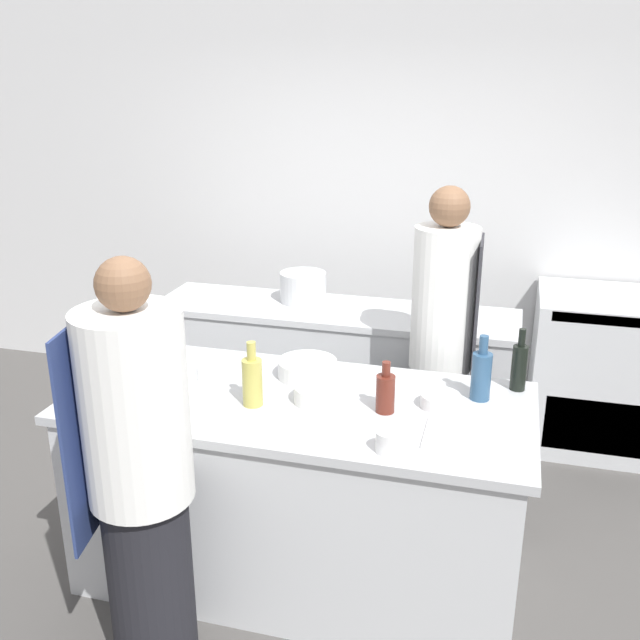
# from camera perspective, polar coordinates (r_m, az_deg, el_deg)

# --- Properties ---
(ground_plane) EXTENTS (16.00, 16.00, 0.00)m
(ground_plane) POSITION_cam_1_polar(r_m,az_deg,el_deg) (3.66, -1.53, -19.37)
(ground_plane) COLOR #4C4947
(wall_back) EXTENTS (8.00, 0.06, 2.80)m
(wall_back) POSITION_cam_1_polar(r_m,az_deg,el_deg) (5.01, 5.46, 9.06)
(wall_back) COLOR silver
(wall_back) RESTS_ON ground_plane
(prep_counter) EXTENTS (2.04, 0.92, 0.92)m
(prep_counter) POSITION_cam_1_polar(r_m,az_deg,el_deg) (3.39, -1.61, -13.29)
(prep_counter) COLOR silver
(prep_counter) RESTS_ON ground_plane
(pass_counter) EXTENTS (2.22, 0.58, 0.92)m
(pass_counter) POSITION_cam_1_polar(r_m,az_deg,el_deg) (4.50, 1.08, -4.59)
(pass_counter) COLOR silver
(pass_counter) RESTS_ON ground_plane
(oven_range) EXTENTS (0.90, 0.71, 0.99)m
(oven_range) POSITION_cam_1_polar(r_m,az_deg,el_deg) (4.84, 21.91, -3.87)
(oven_range) COLOR silver
(oven_range) RESTS_ON ground_plane
(chef_at_prep_near) EXTENTS (0.43, 0.41, 1.71)m
(chef_at_prep_near) POSITION_cam_1_polar(r_m,az_deg,el_deg) (2.79, -14.15, -12.34)
(chef_at_prep_near) COLOR black
(chef_at_prep_near) RESTS_ON ground_plane
(chef_at_stove) EXTENTS (0.34, 0.33, 1.76)m
(chef_at_stove) POSITION_cam_1_polar(r_m,az_deg,el_deg) (3.80, 9.69, -2.51)
(chef_at_stove) COLOR black
(chef_at_stove) RESTS_ON ground_plane
(bottle_olive_oil) EXTENTS (0.08, 0.08, 0.23)m
(bottle_olive_oil) POSITION_cam_1_polar(r_m,az_deg,el_deg) (3.03, 5.26, -5.76)
(bottle_olive_oil) COLOR #5B2319
(bottle_olive_oil) RESTS_ON prep_counter
(bottle_vinegar) EXTENTS (0.07, 0.07, 0.29)m
(bottle_vinegar) POSITION_cam_1_polar(r_m,az_deg,el_deg) (3.33, 15.65, -3.54)
(bottle_vinegar) COLOR black
(bottle_vinegar) RESTS_ON prep_counter
(bottle_wine) EXTENTS (0.09, 0.09, 0.29)m
(bottle_wine) POSITION_cam_1_polar(r_m,az_deg,el_deg) (3.08, -5.44, -4.82)
(bottle_wine) COLOR #B2A84C
(bottle_wine) RESTS_ON prep_counter
(bottle_cooking_oil) EXTENTS (0.08, 0.08, 0.18)m
(bottle_cooking_oil) POSITION_cam_1_polar(r_m,az_deg,el_deg) (3.13, -12.96, -5.73)
(bottle_cooking_oil) COLOR silver
(bottle_cooking_oil) RESTS_ON prep_counter
(bottle_sauce) EXTENTS (0.09, 0.09, 0.30)m
(bottle_sauce) POSITION_cam_1_polar(r_m,az_deg,el_deg) (3.20, 12.78, -4.25)
(bottle_sauce) COLOR #2D5175
(bottle_sauce) RESTS_ON prep_counter
(bowl_mixing_large) EXTENTS (0.28, 0.28, 0.08)m
(bowl_mixing_large) POSITION_cam_1_polar(r_m,az_deg,el_deg) (3.37, -1.02, -3.89)
(bowl_mixing_large) COLOR white
(bowl_mixing_large) RESTS_ON prep_counter
(bowl_prep_small) EXTENTS (0.24, 0.24, 0.08)m
(bowl_prep_small) POSITION_cam_1_polar(r_m,az_deg,el_deg) (3.13, 0.08, -5.87)
(bowl_prep_small) COLOR white
(bowl_prep_small) RESTS_ON prep_counter
(bowl_ceramic_blue) EXTENTS (0.17, 0.17, 0.06)m
(bowl_ceramic_blue) POSITION_cam_1_polar(r_m,az_deg,el_deg) (3.12, 9.59, -6.37)
(bowl_ceramic_blue) COLOR white
(bowl_ceramic_blue) RESTS_ON prep_counter
(bowl_wooden_salad) EXTENTS (0.27, 0.27, 0.06)m
(bowl_wooden_salad) POSITION_cam_1_polar(r_m,az_deg,el_deg) (3.41, -11.96, -4.21)
(bowl_wooden_salad) COLOR #B7BABC
(bowl_wooden_salad) RESTS_ON prep_counter
(cup) EXTENTS (0.09, 0.09, 0.08)m
(cup) POSITION_cam_1_polar(r_m,az_deg,el_deg) (2.75, 5.46, -9.65)
(cup) COLOR white
(cup) RESTS_ON prep_counter
(cutting_board) EXTENTS (0.30, 0.26, 0.01)m
(cutting_board) POSITION_cam_1_polar(r_m,az_deg,el_deg) (2.90, 11.40, -9.13)
(cutting_board) COLOR white
(cutting_board) RESTS_ON prep_counter
(stockpot) EXTENTS (0.29, 0.29, 0.19)m
(stockpot) POSITION_cam_1_polar(r_m,az_deg,el_deg) (4.44, -1.36, 2.66)
(stockpot) COLOR silver
(stockpot) RESTS_ON pass_counter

